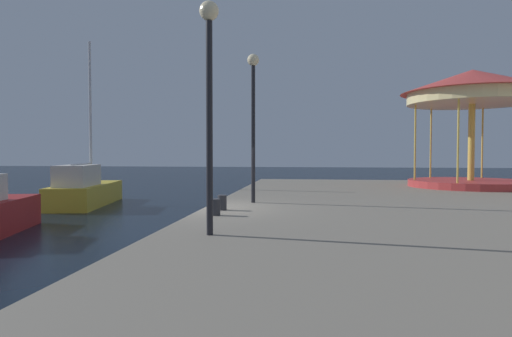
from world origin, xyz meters
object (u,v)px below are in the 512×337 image
(bollard_south, at_px, (215,207))
(lamp_post_near_edge, at_px, (209,76))
(bollard_center, at_px, (222,203))
(lamp_post_mid_promenade, at_px, (253,102))
(sailboat_yellow, at_px, (85,190))
(carousel, at_px, (472,100))

(bollard_south, bearing_deg, lamp_post_near_edge, -79.66)
(lamp_post_near_edge, distance_m, bollard_center, 4.49)
(bollard_center, bearing_deg, lamp_post_mid_promenade, 72.68)
(lamp_post_near_edge, bearing_deg, sailboat_yellow, 128.13)
(bollard_center, xyz_separation_m, bollard_south, (0.04, -1.00, 0.00))
(carousel, bearing_deg, bollard_center, -135.31)
(lamp_post_mid_promenade, xyz_separation_m, bollard_south, (-0.54, -2.86, -2.87))
(bollard_south, bearing_deg, bollard_center, 92.31)
(sailboat_yellow, xyz_separation_m, lamp_post_mid_promenade, (8.12, -4.85, 3.17))
(bollard_center, bearing_deg, lamp_post_near_edge, -81.91)
(bollard_center, bearing_deg, carousel, 44.69)
(carousel, distance_m, lamp_post_mid_promenade, 11.52)
(carousel, bearing_deg, lamp_post_near_edge, -124.72)
(lamp_post_near_edge, bearing_deg, carousel, 55.28)
(lamp_post_near_edge, xyz_separation_m, bollard_center, (-0.50, 3.53, -2.74))
(bollard_center, relative_size, bollard_south, 1.00)
(sailboat_yellow, distance_m, carousel, 17.56)
(lamp_post_near_edge, relative_size, lamp_post_mid_promenade, 0.95)
(sailboat_yellow, bearing_deg, bollard_south, -45.50)
(sailboat_yellow, relative_size, lamp_post_mid_promenade, 1.63)
(sailboat_yellow, bearing_deg, carousel, 8.59)
(lamp_post_near_edge, distance_m, bollard_south, 3.75)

